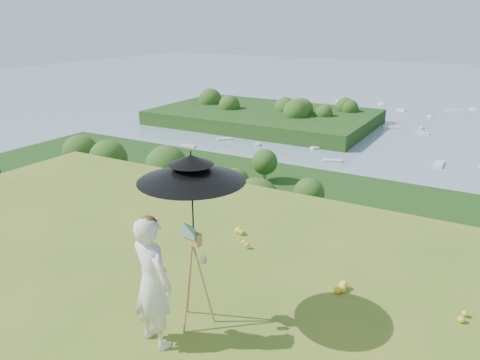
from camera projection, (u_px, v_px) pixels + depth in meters
The scene contains 10 objects.
shoreline_tier at pixel (445, 269), 78.70m from camera, with size 170.00×28.00×8.00m, color #665E51.
peninsula at pixel (264, 110), 177.19m from camera, with size 90.00×60.00×12.00m, color #0E360F, non-canonical shape.
slope_trees at pixel (418, 258), 38.98m from camera, with size 110.00×50.00×6.00m, color #264D17, non-canonical shape.
harbor_town at pixel (451, 234), 76.57m from camera, with size 110.00×22.00×5.00m, color silver, non-canonical shape.
moored_boats at pixel (440, 139), 154.42m from camera, with size 140.00×140.00×0.70m, color silver, non-canonical shape.
wildflowers at pixel (43, 358), 5.52m from camera, with size 10.00×10.50×0.12m, color yellow, non-canonical shape.
painter at pixel (152, 282), 5.62m from camera, with size 0.63×0.41×1.71m, color white.
field_easel at pixel (193, 274), 6.05m from camera, with size 0.55×0.55×1.45m, color #AD6E48, non-canonical shape.
sun_umbrella at pixel (192, 197), 5.72m from camera, with size 1.33×1.33×1.18m, color black, non-canonical shape.
painter_cap at pixel (148, 221), 5.35m from camera, with size 0.21×0.25×0.10m, color #CC707A, non-canonical shape.
Camera 1 is at (4.26, -2.53, 3.85)m, focal length 35.00 mm.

